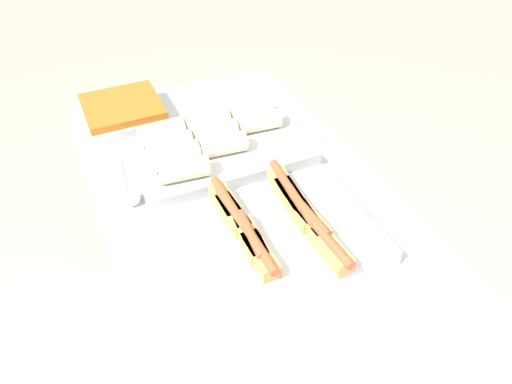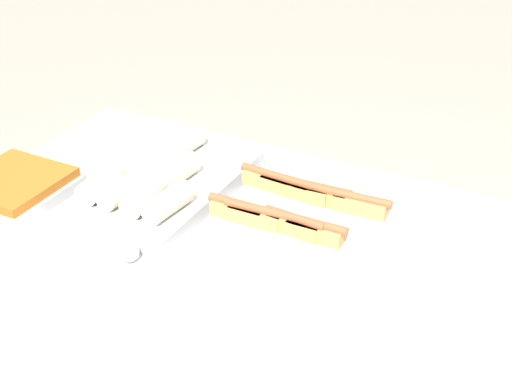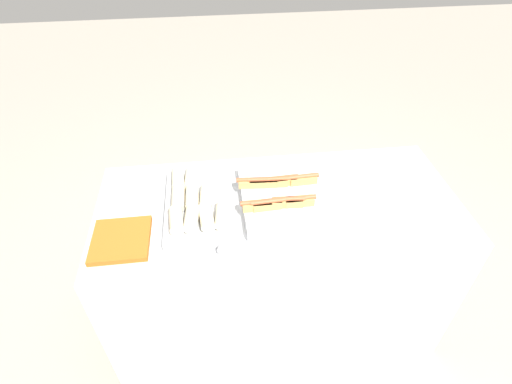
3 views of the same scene
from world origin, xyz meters
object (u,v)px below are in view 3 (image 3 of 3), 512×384
(tray_hotdogs, at_px, (280,197))
(tray_side_front, at_px, (122,244))
(serving_spoon_near, at_px, (218,251))
(tray_wraps, at_px, (198,204))

(tray_hotdogs, relative_size, tray_side_front, 1.81)
(tray_side_front, relative_size, serving_spoon_near, 1.05)
(tray_hotdogs, relative_size, serving_spoon_near, 1.91)
(tray_hotdogs, height_order, tray_side_front, tray_hotdogs)
(tray_hotdogs, bearing_deg, tray_side_front, -163.05)
(tray_hotdogs, xyz_separation_m, tray_wraps, (-0.39, -0.01, 0.01))
(tray_wraps, height_order, tray_side_front, tray_wraps)
(tray_wraps, height_order, serving_spoon_near, tray_wraps)
(tray_side_front, height_order, serving_spoon_near, tray_side_front)
(tray_wraps, bearing_deg, tray_hotdogs, 1.85)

